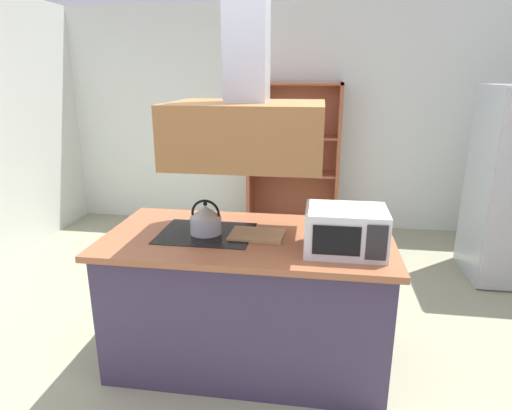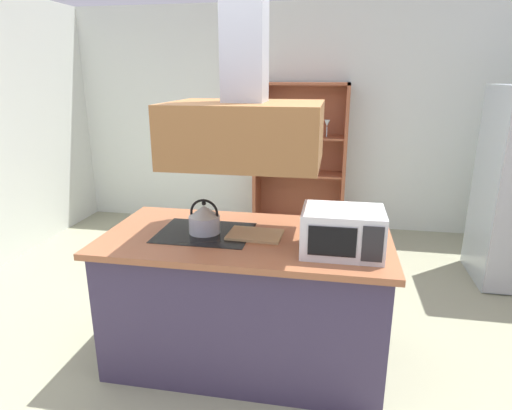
{
  "view_description": "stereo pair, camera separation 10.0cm",
  "coord_description": "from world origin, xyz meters",
  "px_view_note": "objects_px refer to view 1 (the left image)",
  "views": [
    {
      "loc": [
        0.27,
        -2.5,
        1.89
      ],
      "look_at": [
        -0.17,
        0.42,
        1.0
      ],
      "focal_mm": 30.48,
      "sensor_mm": 36.0,
      "label": 1
    },
    {
      "loc": [
        0.37,
        -2.48,
        1.89
      ],
      "look_at": [
        -0.17,
        0.42,
        1.0
      ],
      "focal_mm": 30.48,
      "sensor_mm": 36.0,
      "label": 2
    }
  ],
  "objects_px": {
    "dish_cabinet": "(293,167)",
    "microwave": "(345,230)",
    "kettle": "(206,219)",
    "cutting_board": "(257,235)"
  },
  "relations": [
    {
      "from": "dish_cabinet",
      "to": "microwave",
      "type": "height_order",
      "value": "dish_cabinet"
    },
    {
      "from": "kettle",
      "to": "microwave",
      "type": "xyz_separation_m",
      "value": [
        0.87,
        -0.17,
        0.03
      ]
    },
    {
      "from": "microwave",
      "to": "cutting_board",
      "type": "bearing_deg",
      "value": 162.37
    },
    {
      "from": "microwave",
      "to": "kettle",
      "type": "bearing_deg",
      "value": 168.91
    },
    {
      "from": "kettle",
      "to": "cutting_board",
      "type": "height_order",
      "value": "kettle"
    },
    {
      "from": "kettle",
      "to": "microwave",
      "type": "bearing_deg",
      "value": -11.09
    },
    {
      "from": "dish_cabinet",
      "to": "cutting_board",
      "type": "bearing_deg",
      "value": -91.14
    },
    {
      "from": "dish_cabinet",
      "to": "microwave",
      "type": "bearing_deg",
      "value": -80.43
    },
    {
      "from": "dish_cabinet",
      "to": "microwave",
      "type": "distance_m",
      "value": 2.93
    },
    {
      "from": "dish_cabinet",
      "to": "microwave",
      "type": "relative_size",
      "value": 3.91
    }
  ]
}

